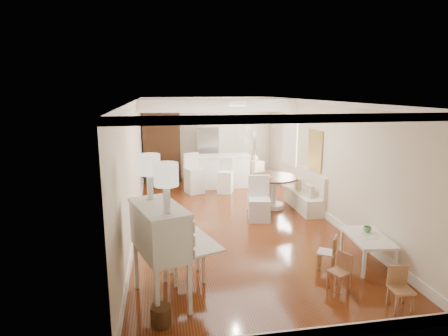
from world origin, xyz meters
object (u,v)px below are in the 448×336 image
object	(u,v)px
gustavian_armchair	(187,250)
kids_chair_a	(339,271)
kids_chair_b	(327,252)
fridge	(218,154)
secretary_bureau	(160,254)
bar_stool_right	(225,176)
wicker_basket	(161,316)
dining_table	(273,192)
kids_chair_c	(401,289)
pantry_cabinet	(162,148)
kids_table	(367,250)
sideboard	(254,170)
slip_chair_far	(259,193)
bar_stool_left	(194,173)
breakfast_counter	(217,171)
slip_chair_near	(259,199)

from	to	relation	value
gustavian_armchair	kids_chair_a	distance (m)	2.43
kids_chair_b	fridge	size ratio (longest dim) A/B	0.34
secretary_bureau	bar_stool_right	size ratio (longest dim) A/B	1.41
wicker_basket	dining_table	size ratio (longest dim) A/B	0.22
secretary_bureau	kids_chair_c	distance (m)	3.45
pantry_cabinet	fridge	distance (m)	1.92
gustavian_armchair	wicker_basket	xyz separation A→B (m)	(-0.43, -1.21, -0.37)
secretary_bureau	dining_table	xyz separation A→B (m)	(2.93, 3.99, -0.31)
kids_chair_a	kids_chair_c	size ratio (longest dim) A/B	0.95
dining_table	secretary_bureau	bearing A→B (deg)	-126.23
kids_table	kids_chair_c	xyz separation A→B (m)	(-0.27, -1.35, 0.04)
sideboard	fridge	bearing A→B (deg)	141.93
wicker_basket	slip_chair_far	world-z (taller)	slip_chair_far
kids_table	kids_chair_c	distance (m)	1.37
kids_chair_c	sideboard	xyz separation A→B (m)	(-0.18, 7.71, 0.06)
kids_table	slip_chair_far	distance (m)	3.46
dining_table	bar_stool_left	size ratio (longest dim) A/B	1.03
kids_chair_a	fridge	world-z (taller)	fridge
secretary_bureau	bar_stool_left	bearing A→B (deg)	61.71
kids_chair_b	breakfast_counter	xyz separation A→B (m)	(-1.03, 5.81, 0.21)
secretary_bureau	wicker_basket	world-z (taller)	secretary_bureau
kids_chair_b	slip_chair_near	size ratio (longest dim) A/B	0.59
kids_chair_a	slip_chair_near	distance (m)	3.29
kids_chair_c	pantry_cabinet	world-z (taller)	pantry_cabinet
wicker_basket	dining_table	world-z (taller)	dining_table
kids_table	slip_chair_near	world-z (taller)	slip_chair_near
bar_stool_left	sideboard	xyz separation A→B (m)	(2.13, 1.14, -0.23)
kids_chair_a	kids_chair_c	bearing A→B (deg)	19.62
kids_chair_a	pantry_cabinet	xyz separation A→B (m)	(-2.63, 7.55, 0.86)
kids_chair_c	slip_chair_near	size ratio (longest dim) A/B	0.58
breakfast_counter	sideboard	xyz separation A→B (m)	(1.36, 0.58, -0.15)
sideboard	bar_stool_right	bearing A→B (deg)	-149.29
kids_chair_a	slip_chair_near	world-z (taller)	slip_chair_near
slip_chair_far	kids_chair_c	bearing A→B (deg)	78.77
breakfast_counter	secretary_bureau	bearing A→B (deg)	-105.83
kids_table	dining_table	bearing A→B (deg)	101.11
gustavian_armchair	dining_table	xyz separation A→B (m)	(2.51, 3.38, -0.08)
slip_chair_far	bar_stool_left	size ratio (longest dim) A/B	0.76
wicker_basket	slip_chair_near	xyz separation A→B (m)	(2.33, 3.72, 0.39)
bar_stool_left	bar_stool_right	distance (m)	0.93
slip_chair_near	gustavian_armchair	bearing A→B (deg)	-116.26
kids_table	secretary_bureau	bearing A→B (deg)	-171.12
gustavian_armchair	slip_chair_near	world-z (taller)	slip_chair_near
breakfast_counter	wicker_basket	bearing A→B (deg)	-104.62
wicker_basket	breakfast_counter	bearing A→B (deg)	75.38
kids_chair_b	kids_chair_c	size ratio (longest dim) A/B	1.01
gustavian_armchair	kids_chair_b	distance (m)	2.42
wicker_basket	slip_chair_near	distance (m)	4.41
bar_stool_left	gustavian_armchair	bearing A→B (deg)	-117.35
breakfast_counter	bar_stool_left	world-z (taller)	bar_stool_left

